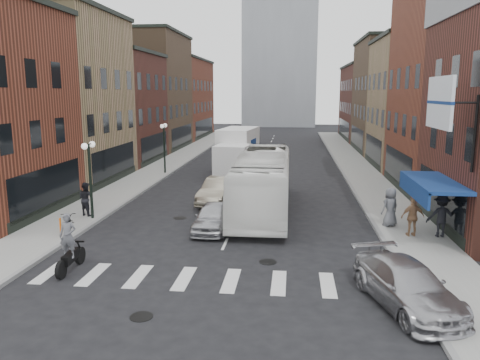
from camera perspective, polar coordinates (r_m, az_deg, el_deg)
name	(u,v)px	position (r m, az deg, el deg)	size (l,w,h in m)	color
ground	(221,252)	(19.88, -2.27, -8.72)	(160.00, 160.00, 0.00)	black
sidewalk_left	(165,166)	(42.60, -9.11, 1.73)	(3.00, 74.00, 0.15)	gray
sidewalk_right	(358,169)	(41.44, 14.18, 1.29)	(3.00, 74.00, 0.15)	gray
curb_left	(182,167)	(42.24, -7.14, 1.60)	(0.20, 74.00, 0.16)	gray
curb_right	(340,170)	(41.27, 12.11, 1.23)	(0.20, 74.00, 0.16)	gray
crosswalk_stripes	(209,280)	(17.12, -3.83, -12.02)	(12.00, 2.20, 0.01)	silver
bldg_left_mid_a	(46,98)	(37.13, -22.62, 9.18)	(10.30, 10.20, 12.30)	#8F794F
bldg_left_mid_b	(102,108)	(46.16, -16.50, 8.44)	(10.30, 10.20, 10.30)	#4F251C
bldg_left_far_a	(139,92)	(56.44, -12.20, 10.49)	(10.30, 12.20, 13.30)	brown
bldg_left_far_b	(170,99)	(69.87, -8.47, 9.78)	(10.30, 16.20, 11.30)	brown
bldg_right_mid_b	(435,103)	(44.23, 22.63, 8.64)	(10.30, 10.20, 11.30)	#8F794F
bldg_right_far_a	(405,96)	(54.89, 19.51, 9.60)	(10.30, 12.20, 12.30)	brown
bldg_right_far_b	(381,103)	(68.62, 16.85, 9.01)	(10.30, 16.20, 10.30)	#4F251C
awning_blue	(430,184)	(22.24, 22.11, -0.41)	(1.80, 5.00, 0.78)	navy
billboard_sign	(442,104)	(19.87, 23.41, 8.46)	(1.52, 3.00, 3.70)	black
streetlamp_near	(90,166)	(25.04, -17.87, 1.69)	(0.32, 1.22, 4.11)	black
streetlamp_far	(164,139)	(38.13, -9.24, 4.99)	(0.32, 1.22, 4.11)	black
bike_rack	(64,225)	(23.24, -20.71, -5.13)	(0.08, 0.68, 0.80)	#D8590C
box_truck	(237,152)	(38.21, -0.39, 3.45)	(3.17, 8.60, 3.64)	white
motorcycle_rider	(69,245)	(18.56, -20.14, -7.41)	(0.65, 2.20, 2.24)	black
transit_bus	(263,182)	(26.06, 2.83, -0.23)	(2.82, 12.05, 3.36)	white
sedan_left_near	(213,217)	(22.65, -3.31, -4.52)	(1.59, 3.95, 1.35)	#BCBDC2
sedan_left_far	(219,191)	(28.14, -2.55, -1.31)	(1.62, 4.64, 1.53)	#A89E88
curb_car	(407,285)	(15.75, 19.67, -12.00)	(1.95, 4.79, 1.39)	#AEAEB3
parked_bicycle	(69,221)	(23.47, -20.11, -4.71)	(0.65, 1.85, 0.97)	black
ped_left_solo	(86,199)	(26.05, -18.25, -2.19)	(0.87, 0.50, 1.78)	black
ped_right_a	(441,216)	(22.96, 23.32, -4.01)	(1.26, 0.62, 1.95)	black
ped_right_b	(413,217)	(22.60, 20.31, -4.23)	(1.05, 0.53, 1.79)	#976E4D
ped_right_c	(390,207)	(23.92, 17.85, -3.14)	(0.93, 0.60, 1.90)	slate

